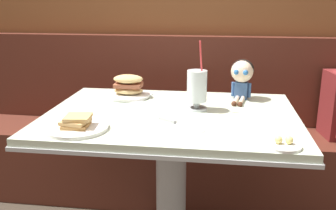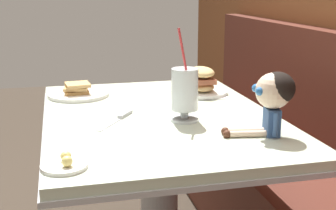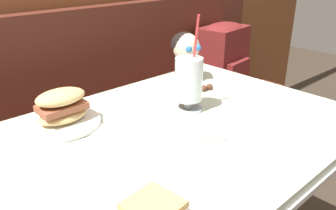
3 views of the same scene
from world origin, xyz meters
name	(u,v)px [view 1 (image 1 of 3)]	position (x,y,z in m)	size (l,w,h in m)	color
wood_panel_wall	(189,2)	(0.00, 1.05, 1.20)	(4.40, 0.08, 2.40)	brown
booth_bench	(184,146)	(0.00, 0.81, 0.33)	(2.60, 0.48, 1.00)	#512319
diner_table	(171,154)	(0.00, 0.18, 0.54)	(1.11, 0.81, 0.74)	beige
toast_plate	(76,126)	(-0.34, -0.09, 0.76)	(0.25, 0.25, 0.06)	white
milkshake_glass	(197,88)	(0.11, 0.25, 0.84)	(0.10, 0.10, 0.31)	silver
sandwich_plate	(128,88)	(-0.25, 0.42, 0.79)	(0.23, 0.23, 0.12)	white
butter_saucer	(284,144)	(0.43, -0.16, 0.75)	(0.12, 0.12, 0.04)	white
butter_knife	(172,122)	(0.02, 0.04, 0.74)	(0.21, 0.15, 0.01)	silver
seated_doll	(242,74)	(0.32, 0.46, 0.87)	(0.13, 0.23, 0.20)	#385689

